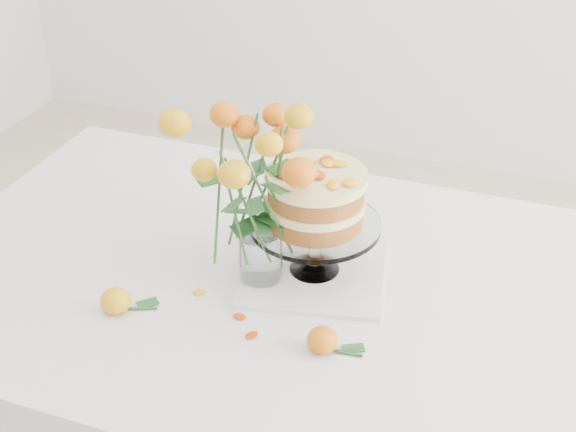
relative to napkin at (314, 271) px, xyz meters
The scene contains 9 objects.
table 0.11m from the napkin, 148.66° to the right, with size 1.43×0.93×0.76m.
napkin is the anchor object (origin of this frame).
cake_stand 0.15m from the napkin, 90.00° to the left, with size 0.25×0.25×0.22m.
rose_vase 0.26m from the napkin, 147.98° to the right, with size 0.33×0.33×0.42m.
loose_rose_near 0.38m from the napkin, 141.78° to the right, with size 0.10×0.06×0.05m.
loose_rose_far 0.23m from the napkin, 67.89° to the right, with size 0.10×0.05×0.05m.
stray_petal_a 0.23m from the napkin, 142.91° to the right, with size 0.03×0.02×0.00m, color #FFA910.
stray_petal_b 0.20m from the napkin, 115.00° to the right, with size 0.03×0.02×0.00m, color #FFA910.
stray_petal_c 0.22m from the napkin, 101.19° to the right, with size 0.03×0.02×0.00m, color #FFA910.
Camera 1 is at (0.45, -1.17, 1.69)m, focal length 50.00 mm.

